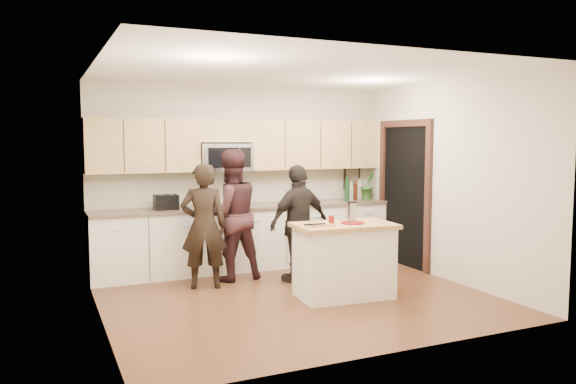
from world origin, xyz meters
name	(u,v)px	position (x,y,z in m)	size (l,w,h in m)	color
floor	(295,297)	(0.00, 0.00, 0.00)	(4.50, 4.50, 0.00)	#57311E
room_shell	(296,154)	(0.00, 0.00, 1.73)	(4.52, 4.02, 2.71)	#BAB59F
back_cabinetry	(248,237)	(0.00, 1.69, 0.47)	(4.50, 0.66, 0.94)	white
upper_cabinetry	(246,144)	(0.03, 1.83, 1.84)	(4.50, 0.33, 0.75)	tan
microwave	(225,157)	(-0.31, 1.80, 1.65)	(0.76, 0.41, 0.40)	silver
doorway	(405,190)	(2.23, 0.90, 1.16)	(0.06, 1.25, 2.20)	black
framed_picture	(352,178)	(1.95, 1.98, 1.28)	(0.30, 0.03, 0.38)	black
dish_towel	(187,220)	(-0.95, 1.50, 0.80)	(0.34, 0.60, 0.48)	white
island	(344,260)	(0.53, -0.24, 0.45)	(1.25, 0.79, 0.90)	white
red_plate	(352,223)	(0.63, -0.28, 0.91)	(0.27, 0.27, 0.02)	maroon
box_grater	(352,211)	(0.67, -0.20, 1.04)	(0.10, 0.06, 0.24)	silver
drink_glass	(331,220)	(0.36, -0.24, 0.95)	(0.07, 0.07, 0.10)	#66100B
cutting_board	(323,225)	(0.22, -0.28, 0.91)	(0.25, 0.16, 0.02)	#B18B49
tongs	(315,224)	(0.10, -0.31, 0.93)	(0.26, 0.03, 0.02)	black
knife	(319,225)	(0.14, -0.35, 0.92)	(0.17, 0.02, 0.01)	silver
toaster	(166,202)	(-1.21, 1.67, 1.04)	(0.32, 0.22, 0.21)	black
bottle_cluster	(353,189)	(1.80, 1.70, 1.12)	(0.49, 0.37, 0.40)	tan
orchid	(368,185)	(2.10, 1.72, 1.17)	(0.26, 0.21, 0.47)	#326629
woman_left	(204,226)	(-0.90, 0.85, 0.81)	(0.59, 0.39, 1.61)	black
woman_center	(231,215)	(-0.45, 1.13, 0.89)	(0.86, 0.67, 1.78)	black
woman_right	(299,223)	(0.36, 0.66, 0.79)	(0.92, 0.38, 1.58)	black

